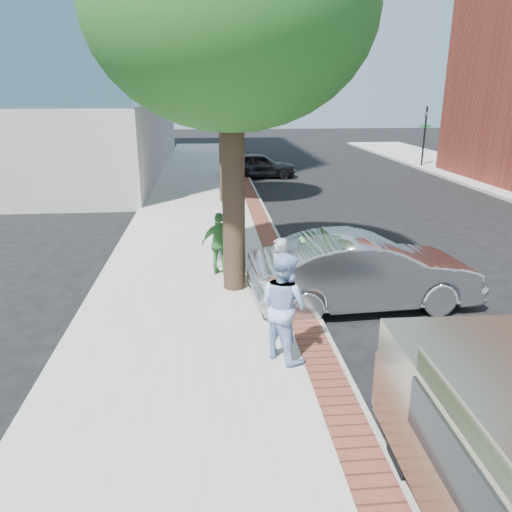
{
  "coord_description": "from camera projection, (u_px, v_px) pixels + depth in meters",
  "views": [
    {
      "loc": [
        -1.13,
        -9.2,
        4.55
      ],
      "look_at": [
        -0.17,
        1.02,
        1.2
      ],
      "focal_mm": 35.0,
      "sensor_mm": 36.0,
      "label": 1
    }
  ],
  "objects": [
    {
      "name": "person_officer",
      "position": [
        284.0,
        306.0,
        8.49
      ],
      "size": [
        1.14,
        1.18,
        1.92
      ],
      "primitive_type": "imported",
      "rotation": [
        0.0,
        0.0,
        2.22
      ],
      "color": "#99BBED",
      "rests_on": "sidewalk"
    },
    {
      "name": "sidewalk",
      "position": [
        200.0,
        226.0,
        17.64
      ],
      "size": [
        5.0,
        60.0,
        0.15
      ],
      "primitive_type": "cube",
      "color": "#9E9991",
      "rests_on": "ground"
    },
    {
      "name": "signal_near",
      "position": [
        242.0,
        133.0,
        30.43
      ],
      "size": [
        0.7,
        0.15,
        3.8
      ],
      "color": "black",
      "rests_on": "ground"
    },
    {
      "name": "tree_far",
      "position": [
        222.0,
        74.0,
        19.89
      ],
      "size": [
        4.8,
        4.8,
        7.14
      ],
      "color": "black",
      "rests_on": "sidewalk"
    },
    {
      "name": "ground",
      "position": [
        269.0,
        327.0,
        10.22
      ],
      "size": [
        120.0,
        120.0,
        0.0
      ],
      "primitive_type": "plane",
      "color": "black",
      "rests_on": "ground"
    },
    {
      "name": "curb",
      "position": [
        272.0,
        225.0,
        17.87
      ],
      "size": [
        0.1,
        60.0,
        0.15
      ],
      "primitive_type": "cube",
      "color": "gray",
      "rests_on": "ground"
    },
    {
      "name": "sedan_silver",
      "position": [
        364.0,
        272.0,
        10.98
      ],
      "size": [
        5.08,
        2.07,
        1.64
      ],
      "primitive_type": "imported",
      "rotation": [
        0.0,
        0.0,
        1.64
      ],
      "color": "#A6A9AD",
      "rests_on": "ground"
    },
    {
      "name": "bg_car",
      "position": [
        259.0,
        165.0,
        28.07
      ],
      "size": [
        4.15,
        1.73,
        1.4
      ],
      "primitive_type": "imported",
      "rotation": [
        0.0,
        0.0,
        1.55
      ],
      "color": "black",
      "rests_on": "ground"
    },
    {
      "name": "person_green",
      "position": [
        220.0,
        244.0,
        12.55
      ],
      "size": [
        1.0,
        0.59,
        1.6
      ],
      "primitive_type": "imported",
      "rotation": [
        0.0,
        0.0,
        2.91
      ],
      "color": "#3F893E",
      "rests_on": "sidewalk"
    },
    {
      "name": "signal_far",
      "position": [
        425.0,
        132.0,
        31.45
      ],
      "size": [
        0.7,
        0.15,
        3.8
      ],
      "color": "black",
      "rests_on": "ground"
    },
    {
      "name": "brick_strip",
      "position": [
        262.0,
        223.0,
        17.81
      ],
      "size": [
        0.6,
        60.0,
        0.01
      ],
      "primitive_type": "cube",
      "color": "brown",
      "rests_on": "sidewalk"
    },
    {
      "name": "parking_meter",
      "position": [
        302.0,
        256.0,
        10.76
      ],
      "size": [
        0.12,
        0.32,
        1.47
      ],
      "color": "gray",
      "rests_on": "sidewalk"
    },
    {
      "name": "tree_near",
      "position": [
        231.0,
        9.0,
        10.05
      ],
      "size": [
        6.0,
        6.0,
        8.51
      ],
      "color": "black",
      "rests_on": "sidewalk"
    },
    {
      "name": "office_base",
      "position": [
        6.0,
        139.0,
        29.28
      ],
      "size": [
        18.2,
        22.2,
        4.0
      ],
      "primitive_type": "cube",
      "color": "gray",
      "rests_on": "ground"
    },
    {
      "name": "person_gray",
      "position": [
        278.0,
        275.0,
        10.37
      ],
      "size": [
        0.41,
        0.6,
        1.6
      ],
      "primitive_type": "imported",
      "rotation": [
        0.0,
        0.0,
        -1.52
      ],
      "color": "#98999D",
      "rests_on": "sidewalk"
    }
  ]
}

